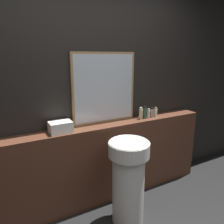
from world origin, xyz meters
name	(u,v)px	position (x,y,z in m)	size (l,w,h in m)	color
wall_back	(98,97)	(0.00, 1.55, 1.25)	(8.00, 0.06, 2.50)	black
vanity_counter	(104,163)	(0.00, 1.40, 0.47)	(2.77, 0.24, 0.95)	#512D1E
pedestal_sink	(128,179)	(0.04, 0.93, 0.49)	(0.41, 0.41, 0.90)	silver
mirror	(104,88)	(0.06, 1.50, 1.35)	(0.79, 0.03, 0.81)	#937047
towel_stack	(60,127)	(-0.50, 1.40, 1.00)	(0.23, 0.17, 0.12)	white
shampoo_bottle	(141,114)	(0.52, 1.40, 1.01)	(0.05, 0.05, 0.15)	#C6B284
conditioner_bottle	(145,113)	(0.58, 1.40, 1.02)	(0.05, 0.05, 0.16)	#2D4C3D
lotion_bottle	(149,113)	(0.64, 1.40, 1.00)	(0.04, 0.04, 0.12)	beige
body_wash_bottle	(152,113)	(0.70, 1.40, 1.01)	(0.04, 0.04, 0.13)	gray
hand_soap_bottle	(156,112)	(0.76, 1.40, 1.00)	(0.04, 0.04, 0.12)	beige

